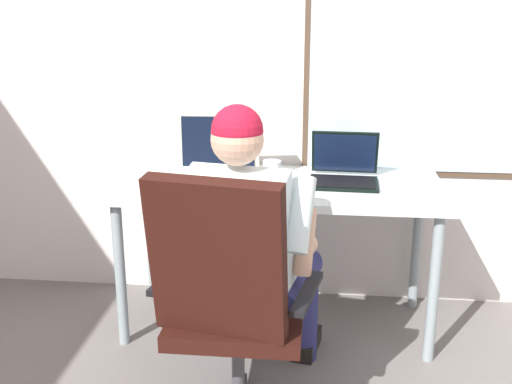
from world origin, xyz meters
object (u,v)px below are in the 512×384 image
object	(u,v)px
desk	(278,198)
crt_monitor	(219,144)
person_seated	(249,249)
office_chair	(228,294)
laptop	(344,169)
wine_glass	(272,171)

from	to	relation	value
desk	crt_monitor	xyz separation A→B (m)	(-0.29, 0.02, 0.26)
desk	person_seated	distance (m)	0.61
office_chair	crt_monitor	size ratio (longest dim) A/B	2.72
person_seated	laptop	xyz separation A→B (m)	(0.38, 0.67, 0.16)
office_chair	wine_glass	distance (m)	0.77
office_chair	crt_monitor	world-z (taller)	crt_monitor
office_chair	desk	bearing A→B (deg)	82.59
laptop	desk	bearing A→B (deg)	-168.38
crt_monitor	person_seated	bearing A→B (deg)	-70.84
office_chair	laptop	distance (m)	1.07
desk	laptop	world-z (taller)	laptop
office_chair	crt_monitor	bearing A→B (deg)	100.79
desk	person_seated	world-z (taller)	person_seated
person_seated	laptop	distance (m)	0.79
crt_monitor	wine_glass	size ratio (longest dim) A/B	2.61
laptop	wine_glass	distance (m)	0.41
desk	wine_glass	bearing A→B (deg)	-96.01
crt_monitor	laptop	xyz separation A→B (m)	(0.60, 0.04, -0.12)
crt_monitor	laptop	bearing A→B (deg)	4.05
laptop	person_seated	bearing A→B (deg)	-119.73
crt_monitor	wine_glass	xyz separation A→B (m)	(0.27, -0.19, -0.08)
desk	office_chair	xyz separation A→B (m)	(-0.11, -0.88, -0.09)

